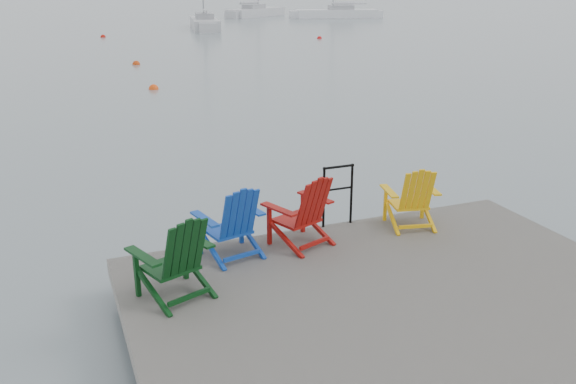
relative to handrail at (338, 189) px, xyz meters
name	(u,v)px	position (x,y,z in m)	size (l,w,h in m)	color
ground	(412,347)	(-0.25, -2.45, -1.04)	(400.00, 400.00, 0.00)	slate
dock	(414,320)	(-0.25, -2.45, -0.69)	(6.00, 5.00, 1.40)	#282623
handrail	(338,189)	(0.00, 0.00, 0.00)	(0.48, 0.04, 0.90)	black
chair_green	(176,256)	(-2.60, -1.27, -0.03)	(0.96, 0.92, 1.01)	black
chair_blue	(232,221)	(-1.72, -0.48, -0.05)	(0.89, 0.84, 0.98)	#103EA7
chair_red	(303,210)	(-0.74, -0.47, -0.04)	(0.95, 0.91, 0.99)	maroon
chair_yellow	(412,197)	(0.95, -0.47, -0.08)	(0.84, 0.79, 0.92)	#F0B00D
sailboat_near	(205,24)	(8.79, 42.10, -0.69)	(3.28, 7.74, 10.49)	silver
sailboat_mid	(256,13)	(18.04, 56.40, -0.69)	(7.65, 6.38, 11.06)	silver
sailboat_far	(337,14)	(24.95, 50.91, -0.69)	(8.52, 3.93, 11.41)	white
buoy_a	(154,89)	(0.00, 15.35, -1.04)	(0.37, 0.37, 0.37)	#F84A0E
buoy_b	(136,65)	(0.43, 22.46, -1.04)	(0.37, 0.37, 0.37)	#C63A0B
buoy_c	(319,39)	(13.90, 31.07, -1.04)	(0.32, 0.32, 0.32)	red
buoy_d	(103,37)	(0.42, 37.52, -1.04)	(0.36, 0.36, 0.36)	#B9150A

